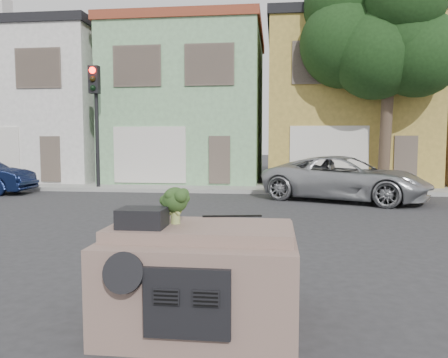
# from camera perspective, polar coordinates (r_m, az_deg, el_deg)

# --- Properties ---
(ground_plane) EXTENTS (120.00, 120.00, 0.00)m
(ground_plane) POSITION_cam_1_polar(r_m,az_deg,el_deg) (7.97, 0.89, -9.67)
(ground_plane) COLOR #303033
(ground_plane) RESTS_ON ground
(sidewalk) EXTENTS (40.00, 3.00, 0.15)m
(sidewalk) POSITION_cam_1_polar(r_m,az_deg,el_deg) (18.30, 4.21, -1.18)
(sidewalk) COLOR gray
(sidewalk) RESTS_ON ground
(townhouse_white) EXTENTS (7.20, 8.20, 7.55)m
(townhouse_white) POSITION_cam_1_polar(r_m,az_deg,el_deg) (25.17, -21.49, 8.58)
(townhouse_white) COLOR silver
(townhouse_white) RESTS_ON ground
(townhouse_mint) EXTENTS (7.20, 8.20, 7.55)m
(townhouse_mint) POSITION_cam_1_polar(r_m,az_deg,el_deg) (22.66, -4.28, 9.35)
(townhouse_mint) COLOR #80B280
(townhouse_mint) RESTS_ON ground
(townhouse_tan) EXTENTS (7.20, 8.20, 7.55)m
(townhouse_tan) POSITION_cam_1_polar(r_m,az_deg,el_deg) (22.48, 15.10, 9.24)
(townhouse_tan) COLOR #AD913F
(townhouse_tan) RESTS_ON ground
(silver_pickup) EXTENTS (6.03, 4.53, 1.52)m
(silver_pickup) POSITION_cam_1_polar(r_m,az_deg,el_deg) (15.47, 15.53, -2.74)
(silver_pickup) COLOR #A4A7AB
(silver_pickup) RESTS_ON ground
(traffic_signal) EXTENTS (0.40, 0.40, 5.10)m
(traffic_signal) POSITION_cam_1_polar(r_m,az_deg,el_deg) (18.67, -16.37, 6.36)
(traffic_signal) COLOR black
(traffic_signal) RESTS_ON ground
(tree_near) EXTENTS (4.40, 4.00, 8.50)m
(tree_near) POSITION_cam_1_polar(r_m,az_deg,el_deg) (18.12, 20.54, 11.70)
(tree_near) COLOR #173313
(tree_near) RESTS_ON ground
(car_dashboard) EXTENTS (2.00, 1.80, 1.12)m
(car_dashboard) POSITION_cam_1_polar(r_m,az_deg,el_deg) (4.96, -2.68, -12.05)
(car_dashboard) COLOR #7D6257
(car_dashboard) RESTS_ON ground
(instrument_hump) EXTENTS (0.48, 0.38, 0.20)m
(instrument_hump) POSITION_cam_1_polar(r_m,az_deg,el_deg) (4.60, -10.59, -5.00)
(instrument_hump) COLOR black
(instrument_hump) RESTS_ON car_dashboard
(wiper_arm) EXTENTS (0.69, 0.15, 0.02)m
(wiper_arm) POSITION_cam_1_polar(r_m,az_deg,el_deg) (5.16, 1.07, -4.86)
(wiper_arm) COLOR black
(wiper_arm) RESTS_ON car_dashboard
(broccoli) EXTENTS (0.35, 0.35, 0.41)m
(broccoli) POSITION_cam_1_polar(r_m,az_deg,el_deg) (4.74, -6.38, -3.39)
(broccoli) COLOR #213816
(broccoli) RESTS_ON car_dashboard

